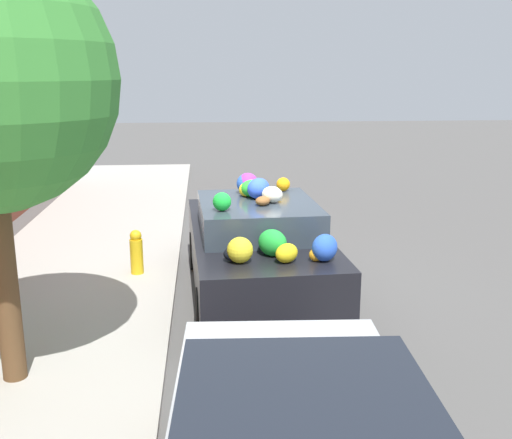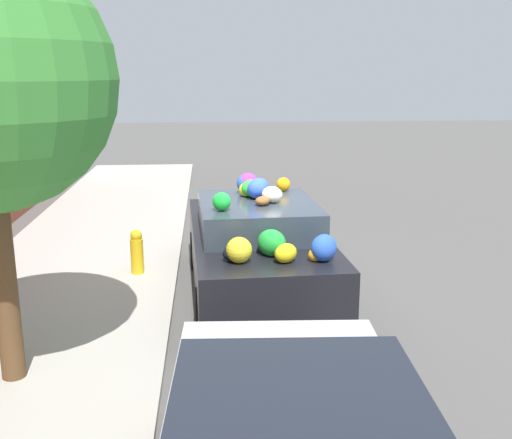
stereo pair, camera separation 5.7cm
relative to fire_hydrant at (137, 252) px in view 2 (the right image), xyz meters
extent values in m
plane|color=#565451|center=(-0.80, -1.71, -0.45)|extent=(60.00, 60.00, 0.00)
cube|color=#B2ADA3|center=(-0.80, 0.99, -0.40)|extent=(24.00, 3.20, 0.10)
cylinder|color=brown|center=(-3.21, 0.92, 0.72)|extent=(0.24, 0.24, 2.14)
cylinder|color=gold|center=(0.00, 0.00, -0.07)|extent=(0.20, 0.20, 0.55)
sphere|color=gold|center=(0.00, 0.00, 0.26)|extent=(0.18, 0.18, 0.18)
cube|color=black|center=(-0.80, -1.80, 0.21)|extent=(4.28, 2.00, 0.70)
cube|color=#333D47|center=(-0.97, -1.81, 0.77)|extent=(1.96, 1.67, 0.42)
cylinder|color=black|center=(0.46, -0.91, -0.14)|extent=(0.62, 0.21, 0.61)
cylinder|color=black|center=(0.54, -2.56, -0.14)|extent=(0.62, 0.21, 0.61)
cylinder|color=black|center=(-2.14, -1.03, -0.14)|extent=(0.62, 0.21, 0.61)
cylinder|color=black|center=(-2.06, -2.69, -0.14)|extent=(0.62, 0.21, 0.61)
sphere|color=blue|center=(-0.37, -1.69, 1.12)|extent=(0.37, 0.37, 0.29)
ellipsoid|color=brown|center=(-1.20, -1.85, 1.04)|extent=(0.29, 0.28, 0.12)
ellipsoid|color=blue|center=(-0.75, -1.84, 1.12)|extent=(0.48, 0.46, 0.29)
sphere|color=yellow|center=(-2.36, -1.47, 0.71)|extent=(0.39, 0.39, 0.31)
sphere|color=yellow|center=(-0.60, -1.67, 1.08)|extent=(0.28, 0.28, 0.20)
sphere|color=purple|center=(-0.38, -1.72, 1.13)|extent=(0.39, 0.39, 0.31)
sphere|color=green|center=(-1.47, -1.30, 1.10)|extent=(0.27, 0.27, 0.24)
ellipsoid|color=white|center=(-1.03, -2.00, 1.09)|extent=(0.39, 0.39, 0.22)
ellipsoid|color=green|center=(0.22, -2.45, 0.64)|extent=(0.20, 0.23, 0.17)
sphere|color=orange|center=(-0.24, -2.26, 1.08)|extent=(0.29, 0.29, 0.21)
ellipsoid|color=yellow|center=(-2.40, -2.02, 0.67)|extent=(0.37, 0.37, 0.23)
ellipsoid|color=blue|center=(-2.37, -2.47, 0.72)|extent=(0.45, 0.44, 0.32)
ellipsoid|color=black|center=(-2.28, -1.42, 0.65)|extent=(0.38, 0.38, 0.18)
ellipsoid|color=blue|center=(0.10, -1.11, 0.67)|extent=(0.27, 0.23, 0.24)
ellipsoid|color=green|center=(-2.12, -1.88, 0.72)|extent=(0.48, 0.47, 0.33)
ellipsoid|color=green|center=(-0.62, -1.76, 1.10)|extent=(0.40, 0.39, 0.25)
ellipsoid|color=orange|center=(-2.38, -2.37, 0.63)|extent=(0.22, 0.22, 0.16)
cylinder|color=black|center=(-4.71, -0.92, -0.15)|extent=(0.60, 0.21, 0.59)
cylinder|color=black|center=(-4.79, -2.46, -0.15)|extent=(0.60, 0.21, 0.59)
camera|label=1|loc=(-9.03, -1.07, 2.75)|focal=42.00mm
camera|label=2|loc=(-9.03, -1.13, 2.75)|focal=42.00mm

